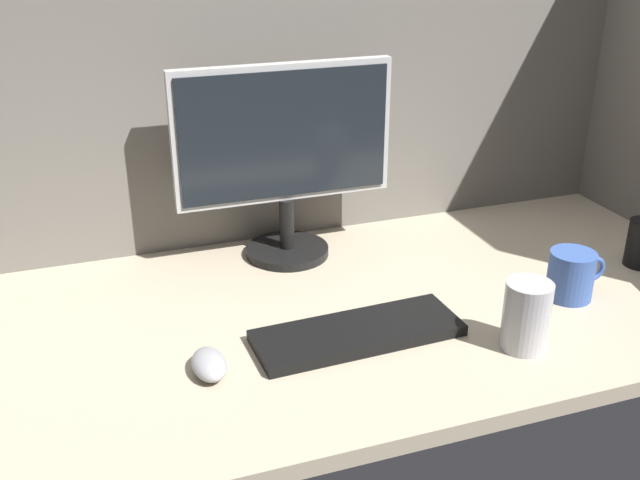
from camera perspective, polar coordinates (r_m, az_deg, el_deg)
name	(u,v)px	position (r cm, az deg, el deg)	size (l,w,h in cm)	color
ground_plane	(320,314)	(142.45, 0.02, -5.71)	(180.00, 80.00, 3.00)	tan
cubicle_wall_back	(262,60)	(161.97, -4.50, 13.63)	(180.00, 5.00, 79.88)	slate
monitor	(285,152)	(154.70, -2.75, 6.80)	(46.34, 18.00, 41.44)	black
keyboard	(358,333)	(131.90, 2.92, -7.15)	(37.00, 13.00, 2.00)	black
mouse	(209,364)	(123.60, -8.53, -9.42)	(5.60, 9.60, 3.40)	#99999E
mug_steel	(526,316)	(131.34, 15.59, -5.63)	(8.05, 8.05, 12.41)	#B2B2B7
mug_ceramic_blue	(571,275)	(151.08, 18.78, -2.56)	(12.25, 8.85, 9.56)	#38569E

